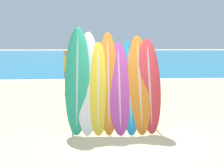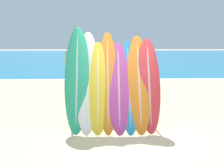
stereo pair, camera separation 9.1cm
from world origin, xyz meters
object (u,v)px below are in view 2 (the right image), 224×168
surfboard_rack (113,109)px  surfboard_slot_1 (87,81)px  surfboard_slot_3 (108,81)px  surfboard_slot_5 (129,86)px  surfboard_slot_7 (149,84)px  surfboard_slot_2 (98,86)px  person_near_water (145,77)px  surfboard_slot_6 (139,83)px  surfboard_slot_0 (77,78)px  person_mid_beach (68,68)px  surfboard_slot_4 (119,87)px

surfboard_rack → surfboard_slot_1: bearing=171.8°
surfboard_slot_3 → surfboard_slot_5: (0.51, -0.04, -0.11)m
surfboard_slot_7 → surfboard_slot_2: bearing=-179.5°
surfboard_slot_7 → person_near_water: bearing=81.6°
surfboard_slot_6 → surfboard_slot_3: bearing=178.0°
surfboard_slot_0 → surfboard_slot_6: surfboard_slot_0 is taller
surfboard_slot_6 → person_near_water: surfboard_slot_6 is taller
surfboard_slot_3 → surfboard_slot_7: size_ratio=1.07×
surfboard_slot_5 → surfboard_slot_7: size_ratio=0.97×
surfboard_slot_6 → person_near_water: 2.84m
surfboard_slot_1 → surfboard_slot_6: surfboard_slot_1 is taller
surfboard_rack → surfboard_slot_5: size_ratio=0.96×
surfboard_slot_2 → surfboard_slot_0: bearing=172.9°
surfboard_slot_2 → surfboard_rack: bearing=-3.9°
surfboard_slot_3 → surfboard_slot_5: 0.53m
surfboard_slot_1 → person_mid_beach: size_ratio=1.33×
surfboard_slot_0 → surfboard_slot_5: size_ratio=1.16×
surfboard_slot_4 → surfboard_slot_7: bearing=1.0°
surfboard_slot_0 → person_near_water: bearing=51.7°
surfboard_rack → surfboard_slot_0: surfboard_slot_0 is taller
surfboard_slot_4 → surfboard_slot_7: 0.73m
surfboard_slot_2 → surfboard_slot_7: surfboard_slot_7 is taller
surfboard_slot_7 → surfboard_slot_1: bearing=177.9°
surfboard_slot_0 → surfboard_rack: bearing=-5.8°
surfboard_slot_5 → surfboard_slot_7: surfboard_slot_7 is taller
surfboard_slot_7 → person_mid_beach: bearing=119.8°
surfboard_slot_1 → person_near_water: surfboard_slot_1 is taller
surfboard_slot_0 → person_mid_beach: bearing=101.9°
surfboard_rack → surfboard_slot_4: surfboard_slot_4 is taller
surfboard_slot_3 → person_near_water: 3.08m
surfboard_rack → surfboard_slot_3: size_ratio=0.87×
surfboard_slot_0 → surfboard_slot_7: size_ratio=1.13×
surfboard_slot_7 → surfboard_slot_0: bearing=178.3°
surfboard_slot_4 → person_near_water: bearing=67.7°
surfboard_slot_0 → surfboard_slot_4: bearing=-3.7°
surfboard_slot_2 → person_mid_beach: (-1.50, 4.79, -0.09)m
surfboard_slot_2 → surfboard_slot_1: bearing=165.6°
surfboard_slot_0 → surfboard_slot_1: (0.25, 0.00, -0.06)m
surfboard_rack → surfboard_slot_7: 1.06m
surfboard_slot_1 → surfboard_slot_6: size_ratio=1.04×
surfboard_slot_5 → surfboard_slot_2: bearing=-178.6°
surfboard_slot_6 → surfboard_slot_7: size_ratio=1.03×
surfboard_rack → surfboard_slot_2: (-0.37, 0.03, 0.55)m
surfboard_slot_3 → surfboard_slot_6: bearing=-2.0°
surfboard_slot_4 → surfboard_slot_0: bearing=176.3°
surfboard_slot_2 → surfboard_slot_3: bearing=14.2°
surfboard_slot_2 → surfboard_slot_5: 0.76m
person_near_water → surfboard_slot_0: bearing=-104.7°
surfboard_slot_1 → person_near_water: bearing=55.1°
surfboard_slot_2 → surfboard_slot_3: size_ratio=0.90×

